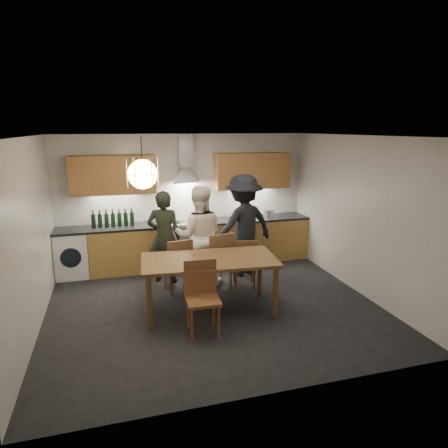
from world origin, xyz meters
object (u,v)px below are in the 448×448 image
object	(u,v)px
person_mid	(199,236)
mixing_bowl	(242,217)
chair_front	(202,292)
person_left	(164,237)
chair_back_left	(179,262)
person_right	(243,226)
dining_table	(209,265)
wine_bottles	(113,218)
stock_pot	(269,213)

from	to	relation	value
person_mid	mixing_bowl	bearing A→B (deg)	-126.73
chair_front	person_left	bearing A→B (deg)	99.90
person_left	mixing_bowl	size ratio (longest dim) A/B	4.83
chair_front	mixing_bowl	world-z (taller)	same
chair_back_left	mixing_bowl	bearing A→B (deg)	-148.02
chair_back_left	person_right	size ratio (longest dim) A/B	0.50
dining_table	person_right	xyz separation A→B (m)	(0.99, 1.36, 0.21)
person_right	chair_front	bearing A→B (deg)	41.99
person_left	person_mid	world-z (taller)	person_mid
chair_front	wine_bottles	size ratio (longest dim) A/B	1.26
person_left	wine_bottles	xyz separation A→B (m)	(-0.86, 0.72, 0.23)
stock_pot	person_left	bearing A→B (deg)	-162.47
chair_back_left	person_left	world-z (taller)	person_left
person_right	mixing_bowl	size ratio (longest dim) A/B	5.51
chair_back_left	person_left	size ratio (longest dim) A/B	0.57
chair_back_left	person_mid	bearing A→B (deg)	-149.70
person_left	person_mid	xyz separation A→B (m)	(0.58, -0.26, 0.05)
dining_table	wine_bottles	world-z (taller)	wine_bottles
chair_back_left	mixing_bowl	distance (m)	2.04
dining_table	person_right	distance (m)	1.70
chair_front	person_right	distance (m)	2.31
person_left	person_right	distance (m)	1.47
mixing_bowl	chair_back_left	bearing A→B (deg)	-139.80
wine_bottles	chair_back_left	bearing A→B (deg)	-52.67
person_left	wine_bottles	size ratio (longest dim) A/B	2.13
wine_bottles	mixing_bowl	bearing A→B (deg)	-0.68
person_right	wine_bottles	distance (m)	2.45
person_mid	wine_bottles	size ratio (longest dim) A/B	2.25
person_left	person_right	xyz separation A→B (m)	(1.47, -0.04, 0.12)
dining_table	stock_pot	xyz separation A→B (m)	(1.80, 2.12, 0.23)
chair_back_left	person_right	bearing A→B (deg)	-165.08
chair_front	stock_pot	distance (m)	3.38
chair_front	person_right	world-z (taller)	person_right
wine_bottles	person_mid	bearing A→B (deg)	-34.37
chair_front	person_mid	bearing A→B (deg)	81.48
person_left	person_mid	bearing A→B (deg)	175.42
stock_pot	person_mid	bearing A→B (deg)	-150.06
person_mid	stock_pot	world-z (taller)	person_mid
chair_front	person_right	bearing A→B (deg)	60.21
person_mid	wine_bottles	xyz separation A→B (m)	(-1.44, 0.98, 0.19)
chair_front	wine_bottles	distance (m)	2.93
chair_back_left	stock_pot	bearing A→B (deg)	-156.41
person_left	stock_pot	world-z (taller)	person_left
stock_pot	wine_bottles	world-z (taller)	wine_bottles
stock_pot	wine_bottles	size ratio (longest dim) A/B	0.26
person_left	wine_bottles	world-z (taller)	person_left
stock_pot	dining_table	bearing A→B (deg)	-130.29
chair_front	stock_pot	world-z (taller)	stock_pot
person_left	mixing_bowl	world-z (taller)	person_left
chair_back_left	mixing_bowl	world-z (taller)	mixing_bowl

